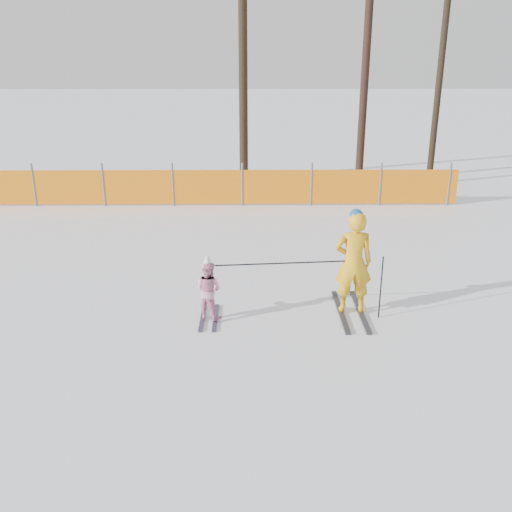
# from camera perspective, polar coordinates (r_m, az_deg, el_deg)

# --- Properties ---
(ground) EXTENTS (120.00, 120.00, 0.00)m
(ground) POSITION_cam_1_polar(r_m,az_deg,el_deg) (9.59, 0.03, -6.65)
(ground) COLOR white
(ground) RESTS_ON ground
(adult) EXTENTS (0.65, 1.68, 1.86)m
(adult) POSITION_cam_1_polar(r_m,az_deg,el_deg) (9.72, 9.70, -0.65)
(adult) COLOR black
(adult) RESTS_ON ground
(child) EXTENTS (0.61, 1.02, 1.18)m
(child) POSITION_cam_1_polar(r_m,az_deg,el_deg) (9.53, -4.80, -3.34)
(child) COLOR black
(child) RESTS_ON ground
(ski_poles) EXTENTS (2.77, 0.22, 1.10)m
(ski_poles) POSITION_cam_1_polar(r_m,az_deg,el_deg) (9.53, 5.90, -1.55)
(ski_poles) COLOR black
(ski_poles) RESTS_ON ground
(safety_fence) EXTENTS (14.27, 0.06, 1.25)m
(safety_fence) POSITION_cam_1_polar(r_m,az_deg,el_deg) (16.64, -4.47, 6.90)
(safety_fence) COLOR #595960
(safety_fence) RESTS_ON ground
(tree_trunks) EXTENTS (6.55, 1.15, 6.36)m
(tree_trunks) POSITION_cam_1_polar(r_m,az_deg,el_deg) (19.71, 7.30, 16.25)
(tree_trunks) COLOR black
(tree_trunks) RESTS_ON ground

